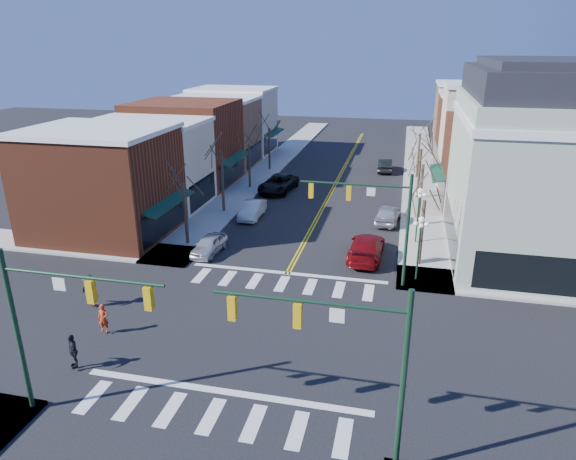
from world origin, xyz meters
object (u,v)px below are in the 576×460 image
Objects in this scene: lamppost_midblock at (419,206)px; car_left_near at (209,245)px; car_left_mid at (252,210)px; car_right_mid at (388,214)px; victorian_corner at (552,164)px; lamppost_corner at (420,238)px; pedestrian_dark_b at (89,290)px; pedestrian_dark_a at (73,351)px; car_right_near at (366,247)px; car_right_far at (385,165)px; pedestrian_red_a at (103,318)px; car_left_far at (278,184)px.

lamppost_midblock is 1.12× the size of car_left_near.
car_right_mid reaches higher than car_left_mid.
victorian_corner is 23.06m from car_left_mid.
lamppost_midblock is 14.21m from car_left_mid.
lamppost_midblock is at bearing 90.00° from lamppost_corner.
car_left_mid is (-13.68, 3.11, -2.25)m from lamppost_midblock.
pedestrian_dark_a is at bearing 130.51° from pedestrian_dark_b.
lamppost_corner is at bearing -90.00° from lamppost_midblock.
car_right_near is 7.92m from car_right_mid.
car_right_near is 20.12m from pedestrian_dark_a.
lamppost_corner is 0.77× the size of car_right_near.
car_left_near is at bearing -160.21° from lamppost_midblock.
pedestrian_dark_b reaches higher than car_left_mid.
car_left_mid is (0.75, 8.30, 0.05)m from car_left_near.
pedestrian_dark_b is at bearing 65.45° from car_right_far.
pedestrian_red_a is at bearing 62.15° from car_right_mid.
car_left_mid is 21.83m from car_right_far.
car_left_mid is 0.95× the size of car_right_mid.
pedestrian_dark_a is (-15.50, -13.09, -1.96)m from lamppost_corner.
lamppost_corner is 1.12× the size of car_left_near.
lamppost_midblock is 17.79m from car_left_far.
pedestrian_red_a is (-24.13, -16.03, -5.74)m from victorian_corner.
car_left_near is 2.52× the size of pedestrian_red_a.
car_right_near is (10.04, -14.97, -0.01)m from car_left_far.
victorian_corner is at bearing 114.65° from car_right_far.
car_right_near is (10.28, -6.63, 0.10)m from car_left_mid.
pedestrian_dark_b is (-14.80, -10.57, 0.26)m from car_right_near.
car_right_near is at bearing -49.83° from car_left_far.
car_right_near is 1.24× the size of car_right_mid.
lamppost_corner is 0.96× the size of car_right_far.
car_right_near is at bearing -165.56° from victorian_corner.
pedestrian_red_a reaches higher than car_right_far.
victorian_corner is 9.25× the size of pedestrian_red_a.
pedestrian_red_a is 0.84× the size of pedestrian_dark_b.
pedestrian_dark_b is at bearing 126.72° from pedestrian_red_a.
lamppost_corner is 22.53m from car_left_far.
pedestrian_dark_b is at bearing -109.08° from car_left_near.
lamppost_corner reaches higher than car_left_far.
car_right_far is 43.67m from pedestrian_dark_a.
car_right_far is (0.00, 25.88, -0.07)m from car_right_near.
lamppost_midblock reaches higher than car_left_near.
car_left_near is 2.11× the size of pedestrian_dark_b.
car_right_far is 2.94× the size of pedestrian_red_a.
victorian_corner reaches higher than car_left_near.
pedestrian_dark_a reaches higher than car_left_near.
lamppost_midblock is 2.54× the size of pedestrian_dark_a.
lamppost_corner is 18.85m from pedestrian_red_a.
lamppost_midblock reaches higher than car_right_mid.
lamppost_midblock is 0.96× the size of car_right_far.
car_right_near is at bearing -130.09° from pedestrian_dark_b.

